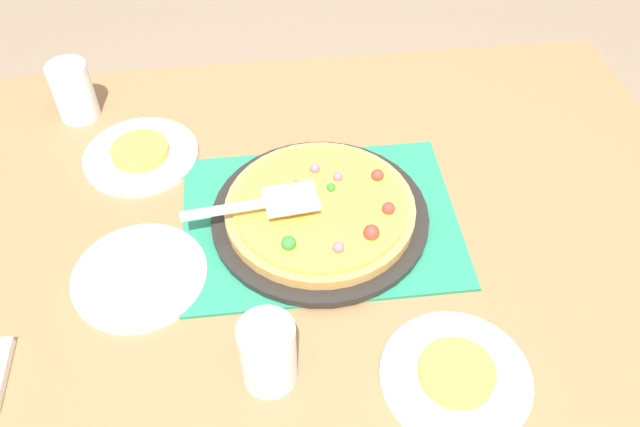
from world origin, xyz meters
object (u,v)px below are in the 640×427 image
Objects in this scene: pizza_pan at (320,216)px; pizza at (321,209)px; served_slice_left at (457,372)px; cup_near at (268,353)px; pizza_server at (263,203)px; cup_far at (73,91)px; plate_side at (140,276)px; served_slice_right at (140,150)px; plate_near_left at (455,377)px; plate_far_right at (141,156)px.

pizza is (-0.00, 0.00, 0.02)m from pizza_pan.
served_slice_left is 0.92× the size of cup_near.
cup_far is at bearing -45.07° from pizza_server.
served_slice_right is at bearing -86.48° from plate_side.
served_slice_right reaches higher than plate_side.
served_slice_right is at bearing -32.20° from pizza.
pizza is at bearing -64.14° from plate_near_left.
pizza is at bearing 147.80° from plate_far_right.
pizza_server is at bearing -50.99° from plate_near_left.
plate_side is 0.52m from served_slice_left.
plate_near_left is 1.00× the size of plate_side.
plate_far_right is at bearing -32.20° from pizza.
served_slice_left reaches higher than plate_near_left.
plate_near_left is at bearing 172.16° from cup_near.
cup_far is at bearing -37.48° from pizza_pan.
pizza_pan is at bearing -163.59° from plate_side.
cup_near is (0.11, 0.29, 0.05)m from pizza_pan.
pizza_pan is at bearing -34.88° from pizza.
pizza_pan is 1.73× the size of plate_far_right.
plate_side is 0.47m from cup_far.
plate_side is 1.83× the size of cup_far.
cup_far is at bearing -47.70° from plate_near_left.
plate_far_right is (0.48, -0.53, 0.00)m from plate_near_left.
cup_near is at bearing 69.97° from pizza_pan.
pizza is at bearing -64.14° from served_slice_left.
cup_far is at bearing -71.06° from plate_side.
served_slice_right is 0.20m from cup_far.
cup_near and cup_far have the same top height.
pizza_server is at bearing 134.93° from cup_far.
served_slice_right is at bearing -66.17° from cup_near.
pizza_pan is 0.36m from plate_near_left.
plate_side is at bearing -44.99° from cup_near.
cup_far is at bearing -37.47° from pizza.
served_slice_left is 0.41m from pizza_server.
plate_near_left is at bearing 115.97° from pizza_pan.
plate_near_left is at bearing 0.00° from served_slice_left.
pizza_pan is at bearing -64.03° from plate_near_left.
pizza is 3.00× the size of served_slice_left.
plate_side is 2.00× the size of served_slice_right.
cup_far reaches higher than served_slice_left.
served_slice_left is at bearing 115.97° from pizza_pan.
plate_far_right is 0.30m from plate_side.
cup_far is at bearing -47.75° from served_slice_right.
cup_far is (0.62, -0.68, 0.04)m from served_slice_left.
served_slice_right is at bearing 132.25° from cup_far.
plate_near_left is at bearing 132.32° from plate_far_right.
cup_far reaches higher than pizza_server.
plate_far_right is 1.00× the size of plate_side.
cup_near reaches higher than pizza_server.
served_slice_right is 0.47× the size of pizza_server.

